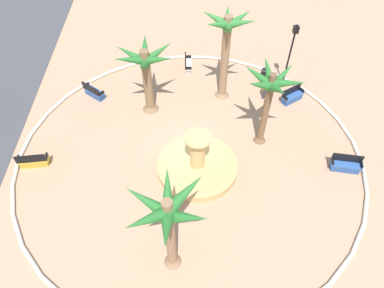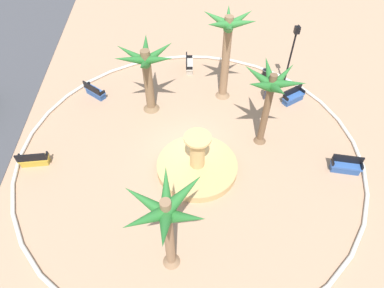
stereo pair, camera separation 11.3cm
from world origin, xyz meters
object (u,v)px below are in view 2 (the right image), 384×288
object	(u,v)px
bench_southeast	(293,97)
bench_southwest	(346,166)
lamppost	(292,52)
person_cyclist_helmet	(267,88)
palm_tree_far_side	(146,68)
trash_bin	(265,74)
palm_tree_near_fountain	(227,41)
fountain	(197,165)
bench_east	(34,160)
bench_north	(95,92)
palm_tree_mid_plaza	(271,90)
bench_west	(189,65)
palm_tree_by_curb	(166,218)

from	to	relation	value
bench_southeast	bench_southwest	bearing A→B (deg)	-168.01
lamppost	person_cyclist_helmet	world-z (taller)	lamppost
palm_tree_far_side	trash_bin	distance (m)	9.00
palm_tree_near_fountain	palm_tree_far_side	distance (m)	5.04
fountain	palm_tree_far_side	size ratio (longest dim) A/B	0.97
bench_east	person_cyclist_helmet	world-z (taller)	person_cyclist_helmet
palm_tree_near_fountain	bench_north	bearing A→B (deg)	86.66
palm_tree_mid_plaza	lamppost	bearing A→B (deg)	-27.79
trash_bin	person_cyclist_helmet	size ratio (longest dim) A/B	0.45
fountain	palm_tree_mid_plaza	distance (m)	5.52
bench_west	lamppost	xyz separation A→B (m)	(-2.30, -6.55, 2.31)
bench_east	lamppost	xyz separation A→B (m)	(6.27, -15.59, 2.31)
fountain	palm_tree_mid_plaza	world-z (taller)	palm_tree_mid_plaza
bench_north	bench_southeast	world-z (taller)	same
bench_southeast	lamppost	world-z (taller)	lamppost
person_cyclist_helmet	bench_southwest	bearing A→B (deg)	-154.54
palm_tree_by_curb	bench_east	world-z (taller)	palm_tree_by_curb
palm_tree_far_side	bench_west	bearing A→B (deg)	-32.54
bench_east	bench_southwest	size ratio (longest dim) A/B	0.97
trash_bin	palm_tree_far_side	bearing A→B (deg)	109.35
bench_east	bench_north	world-z (taller)	same
fountain	bench_north	distance (m)	9.33
trash_bin	bench_southeast	bearing A→B (deg)	-153.81
palm_tree_near_fountain	bench_west	distance (m)	5.39
palm_tree_far_side	person_cyclist_helmet	bearing A→B (deg)	-85.63
palm_tree_far_side	bench_southeast	xyz separation A→B (m)	(0.16, -9.40, -2.78)
lamppost	person_cyclist_helmet	xyz separation A→B (m)	(-1.38, 1.65, -1.75)
fountain	person_cyclist_helmet	world-z (taller)	fountain
bench_east	lamppost	world-z (taller)	lamppost
palm_tree_near_fountain	palm_tree_mid_plaza	size ratio (longest dim) A/B	1.18
bench_east	bench_north	xyz separation A→B (m)	(5.84, -2.52, 0.00)
fountain	bench_southeast	xyz separation A→B (m)	(5.38, -6.76, -0.00)
palm_tree_mid_plaza	bench_north	distance (m)	11.88
lamppost	trash_bin	bearing A→B (deg)	53.63
palm_tree_by_curb	palm_tree_near_fountain	bearing A→B (deg)	-18.10
fountain	person_cyclist_helmet	bearing A→B (deg)	-40.70
bench_east	bench_southwest	xyz separation A→B (m)	(-1.50, -16.99, 0.00)
palm_tree_by_curb	trash_bin	xyz separation A→B (m)	(13.19, -6.97, -3.41)
bench_west	bench_north	xyz separation A→B (m)	(-2.72, 6.51, 0.00)
bench_southwest	bench_north	bearing A→B (deg)	63.08
bench_north	person_cyclist_helmet	bearing A→B (deg)	-94.78
fountain	bench_southwest	world-z (taller)	fountain
bench_west	trash_bin	xyz separation A→B (m)	(-1.42, -5.36, 0.04)
bench_north	bench_southeast	distance (m)	13.27
palm_tree_mid_plaza	bench_southeast	bearing A→B (deg)	-40.00
bench_west	bench_southeast	bearing A→B (deg)	-121.54
bench_west	fountain	bearing A→B (deg)	179.50
bench_east	palm_tree_mid_plaza	bearing A→B (deg)	-85.47
fountain	trash_bin	distance (m)	9.73
bench_north	bench_southwest	xyz separation A→B (m)	(-7.34, -14.46, 0.00)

